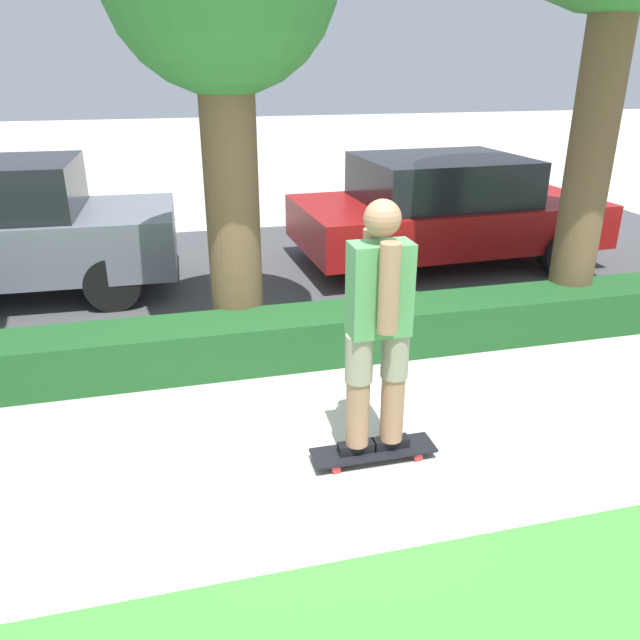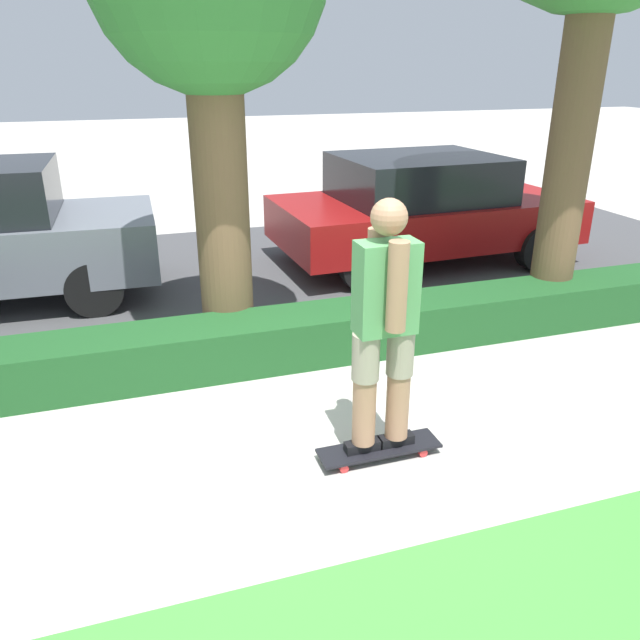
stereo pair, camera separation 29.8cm
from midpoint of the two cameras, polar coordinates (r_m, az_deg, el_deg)
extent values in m
plane|color=#BCB7AD|center=(4.53, 2.06, -12.47)|extent=(60.00, 60.00, 0.00)
cube|color=#474749|center=(8.25, -6.02, 4.06)|extent=(15.11, 5.00, 0.01)
cube|color=#1E5123|center=(5.78, -2.29, -1.74)|extent=(15.11, 0.60, 0.45)
cube|color=black|center=(4.50, 6.84, -11.78)|extent=(0.88, 0.24, 0.02)
cylinder|color=red|center=(4.56, 10.82, -12.18)|extent=(0.06, 0.04, 0.06)
cylinder|color=red|center=(4.70, 9.91, -11.00)|extent=(0.06, 0.04, 0.06)
cylinder|color=red|center=(4.37, 3.47, -13.47)|extent=(0.06, 0.04, 0.06)
cylinder|color=red|center=(4.51, 2.78, -12.17)|extent=(0.06, 0.04, 0.06)
cube|color=black|center=(4.44, 5.33, -11.55)|extent=(0.26, 0.09, 0.07)
cylinder|color=#A37556|center=(4.21, 5.55, -6.53)|extent=(0.16, 0.16, 0.82)
cylinder|color=gray|center=(4.10, 5.68, -3.52)|extent=(0.18, 0.18, 0.33)
cube|color=black|center=(4.52, 8.38, -11.05)|extent=(0.26, 0.09, 0.07)
cylinder|color=#A37556|center=(4.29, 8.71, -6.09)|extent=(0.16, 0.16, 0.82)
cylinder|color=gray|center=(4.18, 8.91, -3.13)|extent=(0.18, 0.18, 0.33)
cube|color=#519356|center=(3.96, 7.64, 2.78)|extent=(0.39, 0.21, 0.61)
cylinder|color=#A37556|center=(3.80, 8.57, 2.83)|extent=(0.13, 0.13, 0.57)
cylinder|color=#A37556|center=(4.08, 6.86, 4.33)|extent=(0.13, 0.13, 0.57)
sphere|color=#A37556|center=(3.83, 7.99, 9.19)|extent=(0.23, 0.23, 0.23)
cylinder|color=brown|center=(5.81, -6.53, 10.23)|extent=(0.49, 0.49, 2.75)
cylinder|color=brown|center=(6.91, 24.72, 13.83)|extent=(0.44, 0.44, 3.58)
cube|color=slate|center=(8.14, -25.90, 6.38)|extent=(3.93, 1.86, 0.68)
cylinder|color=black|center=(7.30, -17.34, 3.19)|extent=(0.62, 0.21, 0.62)
cylinder|color=black|center=(8.84, -16.97, 6.52)|extent=(0.62, 0.21, 0.62)
cube|color=maroon|center=(8.84, 12.38, 8.85)|extent=(4.11, 2.15, 0.57)
cube|color=black|center=(8.67, 11.96, 12.50)|extent=(2.16, 1.83, 0.58)
cylinder|color=black|center=(8.79, 22.22, 5.70)|extent=(0.61, 0.24, 0.61)
cylinder|color=black|center=(10.27, 16.38, 8.70)|extent=(0.61, 0.24, 0.61)
cylinder|color=black|center=(7.62, 6.68, 4.82)|extent=(0.61, 0.24, 0.61)
cylinder|color=black|center=(9.28, 2.72, 8.18)|extent=(0.61, 0.24, 0.61)
camera|label=1|loc=(0.15, 91.82, -0.75)|focal=35.00mm
camera|label=2|loc=(0.15, -88.18, 0.75)|focal=35.00mm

